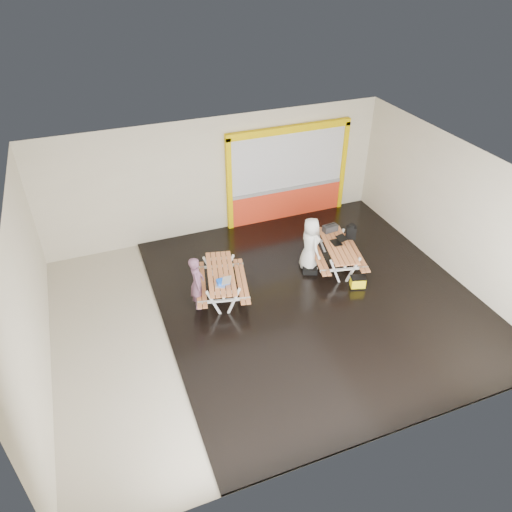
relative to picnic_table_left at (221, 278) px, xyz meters
name	(u,v)px	position (x,y,z in m)	size (l,w,h in m)	color
room	(271,250)	(0.92, -0.90, 1.19)	(10.02, 8.02, 3.52)	beige
deck	(316,297)	(2.17, -0.90, -0.54)	(7.50, 7.98, 0.05)	black
kiosk	(288,176)	(3.12, 3.03, 0.88)	(3.88, 0.16, 3.00)	#EE3B1C
picnic_table_left	(221,278)	(0.00, 0.00, 0.00)	(1.62, 2.06, 0.73)	#D47E48
picnic_table_right	(337,250)	(3.26, 0.07, 0.01)	(1.63, 2.08, 0.74)	#D47E48
person_left	(197,283)	(-0.65, -0.22, 0.20)	(0.50, 0.33, 1.38)	#6A435A
person_right	(310,245)	(2.55, 0.27, 0.22)	(0.75, 0.49, 1.54)	white
laptop_left	(223,282)	(-0.09, -0.45, 0.22)	(0.45, 0.43, 0.15)	silver
laptop_right	(338,241)	(3.31, 0.15, 0.23)	(0.39, 0.35, 0.16)	black
blue_pouch	(223,281)	(-0.07, -0.41, 0.21)	(0.29, 0.20, 0.08)	blue
toolbox	(330,228)	(3.39, 0.74, 0.27)	(0.42, 0.24, 0.23)	black
backpack	(351,232)	(3.97, 0.58, 0.11)	(0.31, 0.27, 0.45)	black
dark_case	(310,270)	(2.48, 0.05, -0.44)	(0.38, 0.28, 0.14)	black
fluke_bag	(358,282)	(3.32, -0.97, -0.36)	(0.43, 0.35, 0.33)	black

